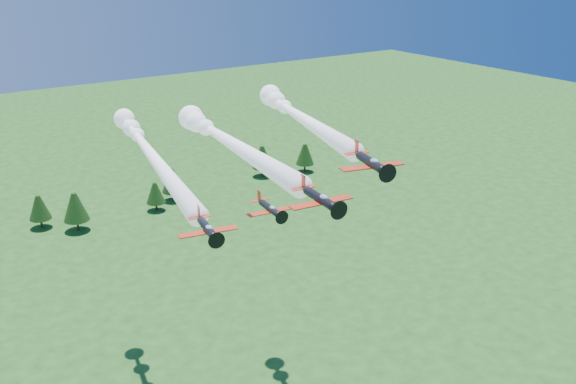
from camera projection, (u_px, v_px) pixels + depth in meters
plane_lead at (225, 139)px, 85.07m from camera, size 9.47×43.45×3.70m
plane_left at (148, 150)px, 98.26m from camera, size 15.38×56.54×3.70m
plane_right at (298, 115)px, 99.66m from camera, size 15.82×44.25×3.70m
plane_slot at (270, 208)px, 82.92m from camera, size 6.56×7.12×2.30m
treeline at (40, 211)px, 169.27m from camera, size 170.44×17.29×11.58m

